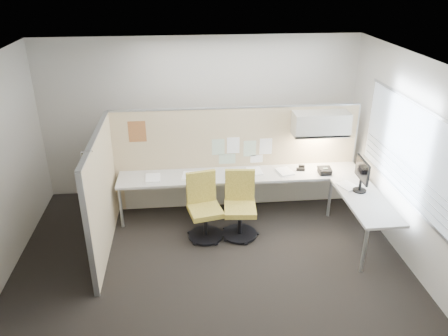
{
  "coord_description": "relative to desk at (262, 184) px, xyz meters",
  "views": [
    {
      "loc": [
        -0.32,
        -5.09,
        3.86
      ],
      "look_at": [
        0.27,
        0.8,
        1.07
      ],
      "focal_mm": 35.0,
      "sensor_mm": 36.0,
      "label": 1
    }
  ],
  "objects": [
    {
      "name": "paper_stack_4",
      "position": [
        0.39,
        0.13,
        0.14
      ],
      "size": [
        0.29,
        0.35,
        0.03
      ],
      "primitive_type": "cube",
      "rotation": [
        0.0,
        0.0,
        0.23
      ],
      "color": "white",
      "rests_on": "desk"
    },
    {
      "name": "tape_dispenser",
      "position": [
        0.71,
        0.25,
        0.16
      ],
      "size": [
        0.11,
        0.08,
        0.06
      ],
      "primitive_type": "cube",
      "rotation": [
        0.0,
        0.0,
        -0.24
      ],
      "color": "black",
      "rests_on": "desk"
    },
    {
      "name": "partition_left",
      "position": [
        -2.43,
        -0.63,
        0.27
      ],
      "size": [
        0.06,
        2.2,
        1.75
      ],
      "primitive_type": "cube",
      "color": "beige",
      "rests_on": "floor"
    },
    {
      "name": "partition_back",
      "position": [
        -0.38,
        0.47,
        0.27
      ],
      "size": [
        4.1,
        0.06,
        1.75
      ],
      "primitive_type": "cube",
      "color": "beige",
      "rests_on": "floor"
    },
    {
      "name": "ceiling",
      "position": [
        -0.93,
        -1.13,
        2.2
      ],
      "size": [
        5.5,
        4.5,
        0.01
      ],
      "primitive_type": "cube",
      "color": "white",
      "rests_on": "wall_back"
    },
    {
      "name": "stapler",
      "position": [
        0.67,
        0.17,
        0.15
      ],
      "size": [
        0.14,
        0.06,
        0.05
      ],
      "primitive_type": "cube",
      "rotation": [
        0.0,
        0.0,
        -0.16
      ],
      "color": "black",
      "rests_on": "desk"
    },
    {
      "name": "paper_stack_3",
      "position": [
        -0.1,
        0.21,
        0.14
      ],
      "size": [
        0.25,
        0.32,
        0.02
      ],
      "primitive_type": "cube",
      "rotation": [
        0.0,
        0.0,
        0.07
      ],
      "color": "white",
      "rests_on": "desk"
    },
    {
      "name": "paper_stack_2",
      "position": [
        -0.49,
        0.03,
        0.15
      ],
      "size": [
        0.26,
        0.32,
        0.04
      ],
      "primitive_type": "cube",
      "rotation": [
        0.0,
        0.0,
        -0.11
      ],
      "color": "white",
      "rests_on": "desk"
    },
    {
      "name": "paper_stack_5",
      "position": [
        1.25,
        -0.46,
        0.14
      ],
      "size": [
        0.32,
        0.36,
        0.02
      ],
      "primitive_type": "cube",
      "rotation": [
        0.0,
        0.0,
        0.37
      ],
      "color": "white",
      "rests_on": "desk"
    },
    {
      "name": "window_pane",
      "position": [
        1.79,
        -1.13,
        0.95
      ],
      "size": [
        0.01,
        2.8,
        1.3
      ],
      "primitive_type": "cube",
      "color": "#AAB9C6",
      "rests_on": "wall_right"
    },
    {
      "name": "task_light_strip",
      "position": [
        0.97,
        0.26,
        0.7
      ],
      "size": [
        0.6,
        0.06,
        0.02
      ],
      "primitive_type": "cube",
      "color": "#FFEABF",
      "rests_on": "overhead_bin"
    },
    {
      "name": "monitor",
      "position": [
        1.37,
        -0.63,
        0.43
      ],
      "size": [
        0.2,
        0.49,
        0.51
      ],
      "rotation": [
        0.0,
        0.0,
        1.54
      ],
      "color": "black",
      "rests_on": "desk"
    },
    {
      "name": "pinned_papers",
      "position": [
        -0.3,
        0.44,
        0.43
      ],
      "size": [
        1.01,
        0.0,
        0.47
      ],
      "color": "#8CBF8C",
      "rests_on": "partition_back"
    },
    {
      "name": "overhead_bin",
      "position": [
        0.97,
        0.26,
        0.91
      ],
      "size": [
        0.9,
        0.36,
        0.38
      ],
      "primitive_type": "cube",
      "color": "beige",
      "rests_on": "partition_back"
    },
    {
      "name": "chair_left",
      "position": [
        -0.43,
        -0.47,
        -0.13
      ],
      "size": [
        0.54,
        0.55,
        1.02
      ],
      "rotation": [
        0.0,
        0.0,
        -0.09
      ],
      "color": "black",
      "rests_on": "floor"
    },
    {
      "name": "paper_stack_0",
      "position": [
        -1.76,
        0.11,
        0.14
      ],
      "size": [
        0.24,
        0.31,
        0.03
      ],
      "primitive_type": "cube",
      "rotation": [
        0.0,
        0.0,
        0.04
      ],
      "color": "white",
      "rests_on": "desk"
    },
    {
      "name": "desk",
      "position": [
        0.0,
        0.0,
        0.0
      ],
      "size": [
        4.0,
        2.07,
        0.73
      ],
      "color": "beige",
      "rests_on": "floor"
    },
    {
      "name": "floor",
      "position": [
        -0.93,
        -1.13,
        -0.61
      ],
      "size": [
        5.5,
        4.5,
        0.01
      ],
      "primitive_type": "cube",
      "color": "black",
      "rests_on": "ground"
    },
    {
      "name": "paper_stack_1",
      "position": [
        -1.17,
        0.13,
        0.14
      ],
      "size": [
        0.27,
        0.33,
        0.02
      ],
      "primitive_type": "cube",
      "rotation": [
        0.0,
        0.0,
        -0.14
      ],
      "color": "white",
      "rests_on": "desk"
    },
    {
      "name": "poster",
      "position": [
        -1.98,
        0.44,
        0.82
      ],
      "size": [
        0.28,
        0.0,
        0.35
      ],
      "primitive_type": "cube",
      "color": "orange",
      "rests_on": "partition_back"
    },
    {
      "name": "coat_hook",
      "position": [
        -2.51,
        -1.18,
        0.81
      ],
      "size": [
        0.18,
        0.47,
        1.4
      ],
      "color": "silver",
      "rests_on": "partition_left"
    },
    {
      "name": "phone",
      "position": [
        1.03,
        0.02,
        0.18
      ],
      "size": [
        0.21,
        0.2,
        0.12
      ],
      "rotation": [
        0.0,
        0.0,
        -0.02
      ],
      "color": "black",
      "rests_on": "desk"
    },
    {
      "name": "wall_right",
      "position": [
        1.82,
        -1.13,
        0.8
      ],
      "size": [
        0.02,
        4.5,
        2.8
      ],
      "primitive_type": "cube",
      "color": "beige",
      "rests_on": "ground"
    },
    {
      "name": "wall_front",
      "position": [
        -0.93,
        -3.38,
        0.8
      ],
      "size": [
        5.5,
        0.02,
        2.8
      ],
      "primitive_type": "cube",
      "color": "beige",
      "rests_on": "ground"
    },
    {
      "name": "chair_right",
      "position": [
        -0.98,
        -0.47,
        -0.13
      ],
      "size": [
        0.56,
        0.58,
        1.01
      ],
      "rotation": [
        0.0,
        0.0,
        0.21
      ],
      "color": "black",
      "rests_on": "floor"
    },
    {
      "name": "wall_back",
      "position": [
        -0.93,
        1.12,
        0.8
      ],
      "size": [
        5.5,
        0.02,
        2.8
      ],
      "primitive_type": "cube",
      "color": "beige",
      "rests_on": "ground"
    }
  ]
}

